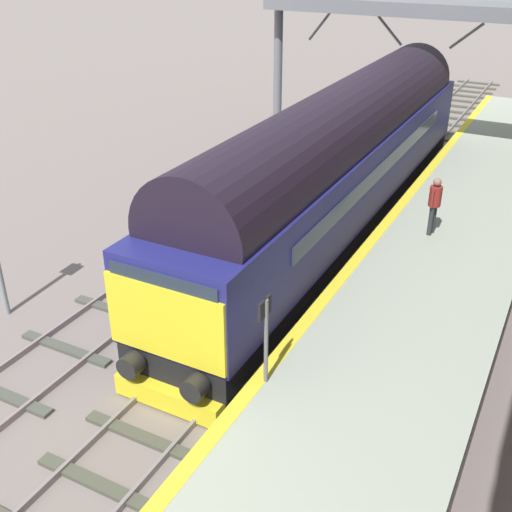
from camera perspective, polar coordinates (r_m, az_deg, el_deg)
The scene contains 8 objects.
ground_plane at distance 16.00m, azimuth 0.65°, elevation -4.92°, with size 140.00×140.00×0.00m, color slate.
track_main at distance 15.97m, azimuth 0.65°, elevation -4.76°, with size 2.50×60.00×0.15m.
track_adjacent_west at distance 17.47m, azimuth -8.87°, elevation -2.04°, with size 2.50×60.00×0.15m.
station_platform at distance 14.72m, azimuth 13.32°, elevation -6.66°, with size 4.00×44.00×1.01m.
diesel_locomotive at distance 19.03m, azimuth 7.56°, elevation 8.63°, with size 2.74×18.48×4.68m.
platform_number_sign at distance 11.40m, azimuth 0.87°, elevation -6.53°, with size 0.10×0.44×1.80m.
waiting_passenger at distance 17.90m, azimuth 15.93°, elevation 4.85°, with size 0.39×0.50×1.64m.
overhead_footbridge at distance 25.20m, azimuth 15.45°, elevation 20.10°, with size 12.54×2.00×6.27m.
Camera 1 is at (6.10, -12.01, 8.62)m, focal length 44.01 mm.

